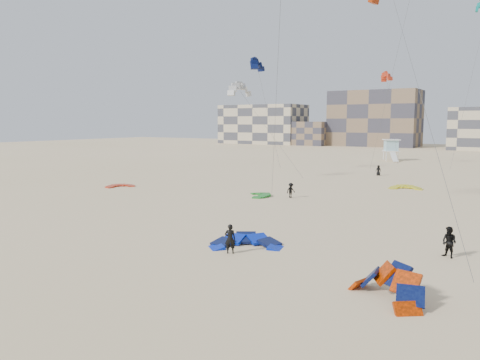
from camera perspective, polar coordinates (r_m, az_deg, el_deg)
The scene contains 17 objects.
ground at distance 27.07m, azimuth -6.19°, elevation -10.15°, with size 320.00×320.00×0.00m, color beige.
kite_ground_blue at distance 30.57m, azimuth 0.74°, elevation -8.08°, with size 4.53×4.63×1.19m, color #051CDE, non-canonical shape.
kite_ground_orange at distance 22.91m, azimuth 17.41°, elevation -13.70°, with size 3.98×3.11×2.53m, color #FF3800, non-canonical shape.
kite_ground_red at distance 59.75m, azimuth -14.42°, elevation -0.81°, with size 3.15×3.34×0.42m, color #E34D22, non-canonical shape.
kite_ground_green at distance 50.73m, azimuth 2.39°, elevation -1.97°, with size 3.21×3.39×0.51m, color #238F31, non-canonical shape.
kite_ground_yellow at distance 59.55m, azimuth 19.53°, elevation -1.02°, with size 3.51×3.65×0.70m, color yellow, non-canonical shape.
kitesurfer_main at distance 28.79m, azimuth -1.22°, elevation -7.17°, with size 0.67×0.44×1.83m, color black.
kitesurfer_b at distance 30.48m, azimuth 24.15°, elevation -6.95°, with size 0.91×0.71×1.87m, color black.
kitesurfer_c at distance 49.71m, azimuth 6.21°, elevation -1.27°, with size 1.03×0.59×1.59m, color black.
kitesurfer_e at distance 72.90m, azimuth 16.52°, elevation 1.14°, with size 0.76×0.49×1.56m, color black.
kite_fly_grey at distance 63.38m, azimuth -0.04°, elevation 10.84°, with size 11.84×4.33×12.35m.
kite_fly_navy at distance 74.05m, azimuth 2.08°, elevation 13.79°, with size 6.24×4.42×17.10m.
kite_fly_red at distance 88.86m, azimuth 17.42°, elevation 11.85°, with size 6.62×8.96×16.05m.
lifeguard_tower_far at distance 101.61m, azimuth 17.92°, elevation 3.49°, with size 4.21×6.58×4.39m.
condo_west_a at distance 173.12m, azimuth 2.80°, elevation 6.79°, with size 30.00×15.00×14.00m, color beige.
condo_west_b at distance 160.88m, azimuth 16.09°, elevation 7.21°, with size 28.00×14.00×18.00m, color #7B634A.
condo_fill_left at distance 162.29m, azimuth 8.60°, elevation 5.64°, with size 12.00×10.00×8.00m, color #7B634A.
Camera 1 is at (16.29, -20.07, 8.02)m, focal length 35.00 mm.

